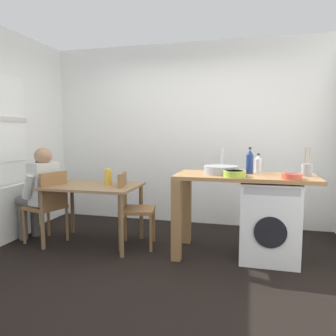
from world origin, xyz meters
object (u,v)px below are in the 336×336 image
(colander, at_px, (292,176))
(chair_person_seat, at_px, (49,203))
(chair_opposite, at_px, (131,205))
(bottle_tall_green, at_px, (250,162))
(bottle_squat_brown, at_px, (258,164))
(utensil_crock, at_px, (307,170))
(seated_person, at_px, (40,189))
(mixing_bowl, at_px, (235,173))
(dining_table, at_px, (94,193))
(washing_machine, at_px, (269,220))
(vase, at_px, (108,176))

(colander, bearing_deg, chair_person_seat, 178.70)
(chair_opposite, distance_m, bottle_tall_green, 1.48)
(bottle_squat_brown, xyz_separation_m, utensil_crock, (0.49, -0.20, -0.03))
(seated_person, relative_size, mixing_bowl, 5.16)
(dining_table, distance_m, chair_opposite, 0.50)
(mixing_bowl, bearing_deg, utensil_crock, 18.82)
(bottle_tall_green, height_order, utensil_crock, utensil_crock)
(dining_table, relative_size, washing_machine, 1.28)
(bottle_tall_green, height_order, colander, bottle_tall_green)
(washing_machine, xyz_separation_m, colander, (0.19, -0.22, 0.52))
(utensil_crock, height_order, vase, utensil_crock)
(chair_opposite, relative_size, bottle_tall_green, 3.05)
(bottle_tall_green, distance_m, utensil_crock, 0.59)
(dining_table, height_order, colander, colander)
(colander, bearing_deg, utensil_crock, 56.30)
(bottle_tall_green, bearing_deg, chair_opposite, -175.59)
(chair_person_seat, bearing_deg, mixing_bowl, -74.03)
(bottle_tall_green, relative_size, vase, 1.54)
(seated_person, xyz_separation_m, bottle_squat_brown, (2.65, 0.36, 0.35))
(bottle_tall_green, distance_m, colander, 0.53)
(vase, bearing_deg, chair_opposite, -11.26)
(bottle_tall_green, xyz_separation_m, utensil_crock, (0.59, -0.06, -0.06))
(seated_person, bearing_deg, utensil_crock, -70.02)
(washing_machine, relative_size, bottle_tall_green, 2.92)
(washing_machine, xyz_separation_m, bottle_tall_green, (-0.22, 0.11, 0.62))
(chair_person_seat, xyz_separation_m, bottle_squat_brown, (2.49, 0.41, 0.51))
(washing_machine, bearing_deg, bottle_tall_green, 153.57)
(bottle_squat_brown, distance_m, mixing_bowl, 0.52)
(chair_opposite, bearing_deg, seated_person, -96.43)
(chair_person_seat, bearing_deg, bottle_squat_brown, -63.60)
(chair_person_seat, height_order, washing_machine, chair_person_seat)
(dining_table, bearing_deg, utensil_crock, 1.98)
(washing_machine, xyz_separation_m, mixing_bowl, (-0.37, -0.20, 0.53))
(dining_table, height_order, bottle_squat_brown, bottle_squat_brown)
(washing_machine, bearing_deg, chair_opposite, 179.90)
(mixing_bowl, distance_m, utensil_crock, 0.78)
(bottle_tall_green, height_order, vase, bottle_tall_green)
(colander, bearing_deg, seated_person, 177.85)
(chair_person_seat, bearing_deg, dining_table, -60.40)
(chair_opposite, relative_size, colander, 4.50)
(chair_opposite, bearing_deg, chair_person_seat, -93.04)
(dining_table, height_order, vase, vase)
(washing_machine, distance_m, bottle_squat_brown, 0.65)
(washing_machine, height_order, vase, vase)
(seated_person, height_order, mixing_bowl, seated_person)
(dining_table, distance_m, bottle_tall_green, 1.90)
(washing_machine, height_order, colander, colander)
(bottle_tall_green, relative_size, colander, 1.47)
(bottle_squat_brown, height_order, mixing_bowl, bottle_squat_brown)
(mixing_bowl, xyz_separation_m, utensil_crock, (0.73, 0.25, 0.03))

